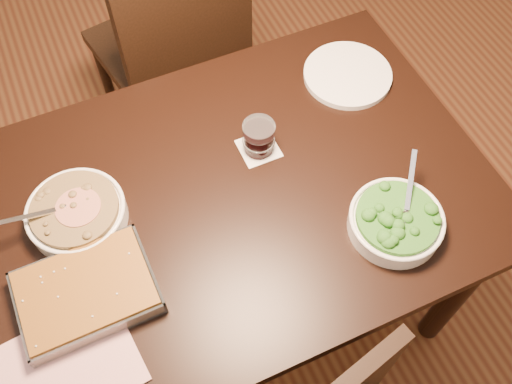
{
  "coord_description": "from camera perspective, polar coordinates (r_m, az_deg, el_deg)",
  "views": [
    {
      "loc": [
        -0.2,
        -0.71,
        1.97
      ],
      "look_at": [
        0.09,
        -0.05,
        0.8
      ],
      "focal_mm": 40.0,
      "sensor_mm": 36.0,
      "label": 1
    }
  ],
  "objects": [
    {
      "name": "coaster",
      "position": [
        1.51,
        0.27,
        4.37
      ],
      "size": [
        0.1,
        0.1,
        0.0
      ],
      "primitive_type": "cube",
      "color": "white",
      "rests_on": "table"
    },
    {
      "name": "dinner_plate",
      "position": [
        1.69,
        9.14,
        11.5
      ],
      "size": [
        0.25,
        0.25,
        0.02
      ],
      "primitive_type": "cylinder",
      "color": "white",
      "rests_on": "table"
    },
    {
      "name": "stew_bowl",
      "position": [
        1.43,
        -17.5,
        -2.02
      ],
      "size": [
        0.27,
        0.24,
        0.09
      ],
      "color": "white",
      "rests_on": "table"
    },
    {
      "name": "baking_dish",
      "position": [
        1.34,
        -16.56,
        -9.59
      ],
      "size": [
        0.3,
        0.22,
        0.05
      ],
      "rotation": [
        0.0,
        0.0,
        0.01
      ],
      "color": "silver",
      "rests_on": "table"
    },
    {
      "name": "magazine_a",
      "position": [
        1.32,
        -18.88,
        -16.46
      ],
      "size": [
        0.34,
        0.26,
        0.01
      ],
      "primitive_type": "cube",
      "rotation": [
        0.0,
        0.0,
        0.11
      ],
      "color": "#B0324A",
      "rests_on": "table"
    },
    {
      "name": "wine_tumbler",
      "position": [
        1.47,
        0.28,
        5.53
      ],
      "size": [
        0.08,
        0.08,
        0.09
      ],
      "color": "black",
      "rests_on": "coaster"
    },
    {
      "name": "ground",
      "position": [
        2.11,
        -2.97,
        -11.35
      ],
      "size": [
        4.0,
        4.0,
        0.0
      ],
      "primitive_type": "plane",
      "color": "#4A2315",
      "rests_on": "ground"
    },
    {
      "name": "chair_far",
      "position": [
        2.07,
        -8.06,
        14.19
      ],
      "size": [
        0.53,
        0.53,
        0.98
      ],
      "rotation": [
        0.0,
        0.0,
        3.32
      ],
      "color": "black",
      "rests_on": "ground"
    },
    {
      "name": "broccoli_bowl",
      "position": [
        1.4,
        13.81,
        -2.85
      ],
      "size": [
        0.23,
        0.24,
        0.09
      ],
      "color": "white",
      "rests_on": "table"
    },
    {
      "name": "table",
      "position": [
        1.51,
        -4.07,
        -2.68
      ],
      "size": [
        1.4,
        0.9,
        0.75
      ],
      "color": "black",
      "rests_on": "ground"
    }
  ]
}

